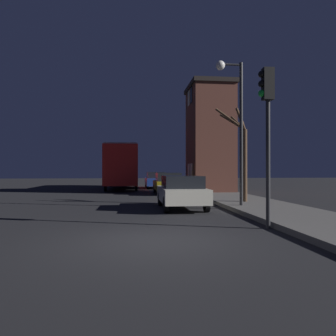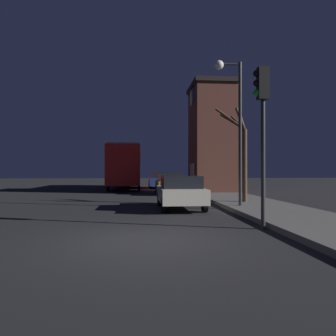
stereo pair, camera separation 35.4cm
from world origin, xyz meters
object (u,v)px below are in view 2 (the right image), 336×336
(streetlamp, at_px, (233,109))
(bus, at_px, (125,164))
(bare_tree, at_px, (242,151))
(car_far_lane, at_px, (159,180))
(car_mid_lane, at_px, (170,183))
(car_near_lane, at_px, (180,191))
(traffic_light, at_px, (262,113))

(streetlamp, distance_m, bus, 17.02)
(bare_tree, xyz_separation_m, bus, (-6.05, 14.41, -0.35))
(bus, relative_size, car_far_lane, 2.24)
(bus, height_order, car_mid_lane, bus)
(car_near_lane, distance_m, car_far_lane, 16.02)
(car_near_lane, bearing_deg, streetlamp, -11.28)
(car_far_lane, bearing_deg, bus, -173.42)
(streetlamp, height_order, bus, streetlamp)
(bus, relative_size, car_near_lane, 2.71)
(streetlamp, relative_size, bus, 0.57)
(streetlamp, relative_size, car_near_lane, 1.53)
(traffic_light, height_order, bus, traffic_light)
(traffic_light, distance_m, car_mid_lane, 14.03)
(car_far_lane, bearing_deg, streetlamp, -82.67)
(bus, bearing_deg, traffic_light, -77.37)
(bus, xyz_separation_m, car_far_lane, (3.01, 0.35, -1.45))
(bus, distance_m, car_far_lane, 3.36)
(streetlamp, relative_size, car_far_lane, 1.27)
(streetlamp, height_order, car_mid_lane, streetlamp)
(traffic_light, distance_m, bare_tree, 6.43)
(car_mid_lane, bearing_deg, car_far_lane, 92.57)
(bus, distance_m, car_near_lane, 16.02)
(car_far_lane, bearing_deg, car_near_lane, -90.20)
(traffic_light, bearing_deg, bus, 102.63)
(car_far_lane, bearing_deg, bare_tree, -78.38)
(bare_tree, distance_m, car_far_lane, 15.18)
(traffic_light, distance_m, bus, 21.19)
(bare_tree, height_order, car_near_lane, bare_tree)
(bare_tree, distance_m, car_near_lane, 3.80)
(car_near_lane, height_order, car_mid_lane, car_mid_lane)
(traffic_light, bearing_deg, car_far_lane, 94.39)
(car_far_lane, bearing_deg, traffic_light, -85.61)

